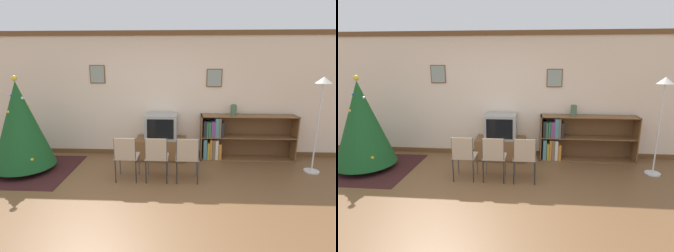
# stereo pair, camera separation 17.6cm
# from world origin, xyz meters

# --- Properties ---
(ground_plane) EXTENTS (24.00, 24.00, 0.00)m
(ground_plane) POSITION_xyz_m (0.00, 0.00, 0.00)
(ground_plane) COLOR brown
(wall_back) EXTENTS (8.95, 0.11, 2.70)m
(wall_back) POSITION_xyz_m (0.00, 2.51, 1.35)
(wall_back) COLOR beige
(wall_back) RESTS_ON ground_plane
(area_rug) EXTENTS (1.84, 1.66, 0.01)m
(area_rug) POSITION_xyz_m (-2.43, 1.42, 0.00)
(area_rug) COLOR #381919
(area_rug) RESTS_ON ground_plane
(christmas_tree) EXTENTS (1.12, 1.12, 1.82)m
(christmas_tree) POSITION_xyz_m (-2.43, 1.42, 0.92)
(christmas_tree) COLOR maroon
(christmas_tree) RESTS_ON area_rug
(tv_console) EXTENTS (1.07, 0.52, 0.47)m
(tv_console) POSITION_xyz_m (0.17, 2.19, 0.23)
(tv_console) COLOR brown
(tv_console) RESTS_ON ground_plane
(television) EXTENTS (0.66, 0.51, 0.53)m
(television) POSITION_xyz_m (0.17, 2.18, 0.73)
(television) COLOR #9E9E99
(television) RESTS_ON tv_console
(folding_chair_left) EXTENTS (0.40, 0.40, 0.82)m
(folding_chair_left) POSITION_xyz_m (-0.36, 1.06, 0.47)
(folding_chair_left) COLOR tan
(folding_chair_left) RESTS_ON ground_plane
(folding_chair_center) EXTENTS (0.40, 0.40, 0.82)m
(folding_chair_center) POSITION_xyz_m (0.17, 1.06, 0.47)
(folding_chair_center) COLOR tan
(folding_chair_center) RESTS_ON ground_plane
(folding_chair_right) EXTENTS (0.40, 0.40, 0.82)m
(folding_chair_right) POSITION_xyz_m (0.70, 1.06, 0.47)
(folding_chair_right) COLOR tan
(folding_chair_right) RESTS_ON ground_plane
(bookshelf) EXTENTS (2.00, 0.36, 0.96)m
(bookshelf) POSITION_xyz_m (1.66, 2.28, 0.48)
(bookshelf) COLOR brown
(bookshelf) RESTS_ON ground_plane
(vase) EXTENTS (0.13, 0.13, 0.23)m
(vase) POSITION_xyz_m (1.70, 2.30, 1.08)
(vase) COLOR #47664C
(vase) RESTS_ON bookshelf
(standing_lamp) EXTENTS (0.28, 0.28, 1.81)m
(standing_lamp) POSITION_xyz_m (3.12, 1.62, 1.39)
(standing_lamp) COLOR silver
(standing_lamp) RESTS_ON ground_plane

